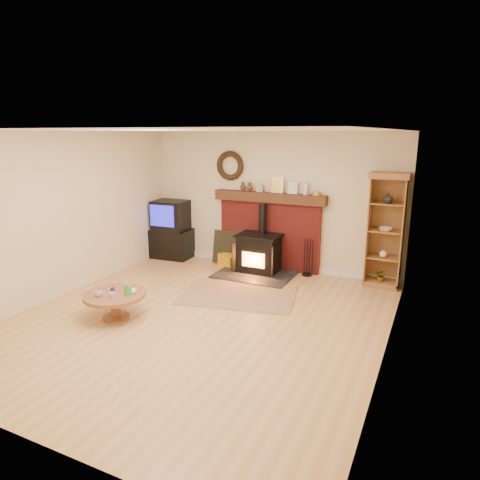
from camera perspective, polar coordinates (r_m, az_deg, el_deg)
The scene contains 11 objects.
ground at distance 6.20m, azimuth -5.45°, elevation -10.47°, with size 5.50×5.50×0.00m, color tan.
room_shell at distance 5.79m, azimuth -5.51°, elevation 5.56°, with size 5.02×5.52×2.61m.
chimney_breast at distance 8.23m, azimuth 3.93°, elevation 1.66°, with size 2.20×0.22×1.78m.
wood_stove at distance 8.01m, azimuth 2.47°, elevation -1.94°, with size 1.40×1.00×1.30m.
area_rug at distance 7.03m, azimuth -0.20°, elevation -7.29°, with size 1.81×1.25×0.01m, color brown.
tv_unit at distance 9.08m, azimuth -9.11°, elevation 1.27°, with size 0.87×0.64×1.21m.
curio_cabinet at distance 7.59m, azimuth 18.85°, elevation 1.21°, with size 0.63×0.45×1.95m.
firelog_box at distance 8.47m, azimuth -1.56°, elevation -2.73°, with size 0.38×0.24×0.24m, color #E8EE0C.
leaning_painting at distance 8.59m, azimuth -1.89°, elevation -0.99°, with size 0.56×0.03×0.67m, color black.
fire_tools at distance 7.99m, azimuth 8.95°, elevation -3.67°, with size 0.19×0.16×0.70m.
coffee_table at distance 6.34m, azimuth -16.35°, elevation -7.44°, with size 0.87×0.87×0.53m.
Camera 1 is at (2.92, -4.82, 2.57)m, focal length 32.00 mm.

